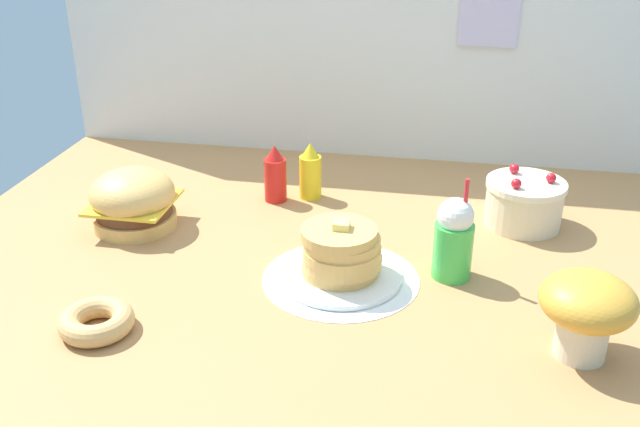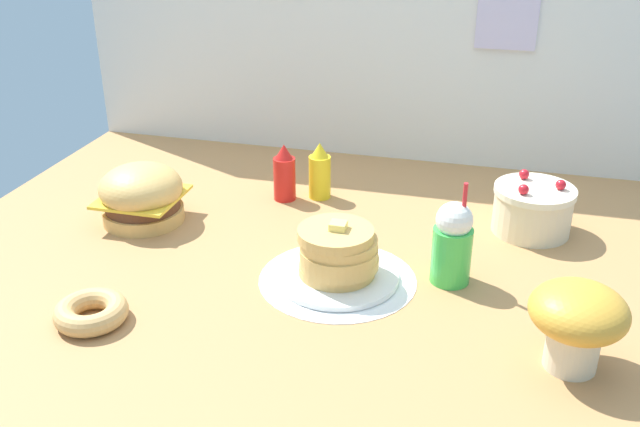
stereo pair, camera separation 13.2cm
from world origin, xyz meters
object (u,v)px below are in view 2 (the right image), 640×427
at_px(mustard_bottle, 320,172).
at_px(mushroom_stool, 577,319).
at_px(burger, 142,195).
at_px(layer_cake, 533,209).
at_px(donut_pink_glaze, 91,311).
at_px(pancake_stack, 338,257).
at_px(cream_soda_cup, 452,243).
at_px(ketchup_bottle, 284,174).

xyz_separation_m(mustard_bottle, mushroom_stool, (0.78, -0.75, 0.04)).
xyz_separation_m(burger, mushroom_stool, (1.27, -0.43, 0.04)).
relative_size(layer_cake, donut_pink_glaze, 1.34).
relative_size(pancake_stack, donut_pink_glaze, 1.83).
xyz_separation_m(pancake_stack, layer_cake, (0.51, 0.44, 0.00)).
distance_m(layer_cake, mushroom_stool, 0.68).
bearing_deg(mushroom_stool, donut_pink_glaze, -174.06).
bearing_deg(cream_soda_cup, mustard_bottle, 137.37).
relative_size(mustard_bottle, mushroom_stool, 0.91).
bearing_deg(mushroom_stool, pancake_stack, 158.63).
distance_m(pancake_stack, donut_pink_glaze, 0.64).
distance_m(layer_cake, mustard_bottle, 0.70).
xyz_separation_m(burger, pancake_stack, (0.68, -0.20, -0.02)).
xyz_separation_m(layer_cake, ketchup_bottle, (-0.80, 0.04, 0.02)).
bearing_deg(layer_cake, pancake_stack, -139.20).
relative_size(layer_cake, cream_soda_cup, 0.83).
bearing_deg(mustard_bottle, layer_cake, -6.81).
height_order(pancake_stack, layer_cake, layer_cake).
height_order(ketchup_bottle, cream_soda_cup, cream_soda_cup).
bearing_deg(mushroom_stool, layer_cake, 97.37).
height_order(burger, layer_cake, burger).
distance_m(donut_pink_glaze, mushroom_stool, 1.14).
bearing_deg(ketchup_bottle, burger, -144.38).
relative_size(ketchup_bottle, donut_pink_glaze, 1.08).
bearing_deg(mustard_bottle, cream_soda_cup, -42.63).
height_order(mustard_bottle, donut_pink_glaze, mustard_bottle).
relative_size(pancake_stack, mushroom_stool, 1.55).
bearing_deg(burger, pancake_stack, -16.32).
xyz_separation_m(ketchup_bottle, mushroom_stool, (0.89, -0.71, 0.04)).
bearing_deg(cream_soda_cup, burger, 172.73).
bearing_deg(burger, layer_cake, 11.28).
xyz_separation_m(layer_cake, cream_soda_cup, (-0.21, -0.36, 0.04)).
xyz_separation_m(donut_pink_glaze, mushroom_stool, (1.13, 0.12, 0.10)).
bearing_deg(pancake_stack, mustard_bottle, 109.94).
height_order(ketchup_bottle, mushroom_stool, mushroom_stool).
height_order(cream_soda_cup, donut_pink_glaze, cream_soda_cup).
bearing_deg(mustard_bottle, pancake_stack, -70.06).
bearing_deg(ketchup_bottle, layer_cake, -2.67).
height_order(cream_soda_cup, mushroom_stool, cream_soda_cup).
relative_size(burger, pancake_stack, 0.78).
height_order(pancake_stack, mustard_bottle, mustard_bottle).
bearing_deg(burger, cream_soda_cup, -7.27).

